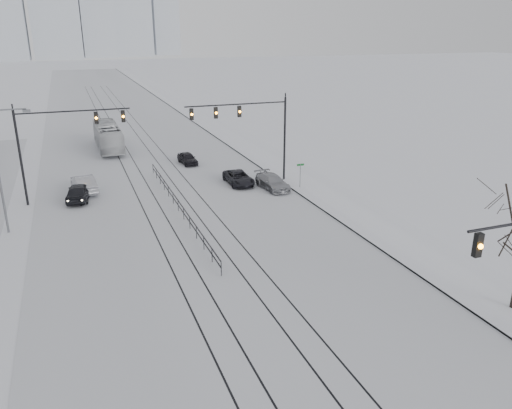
{
  "coord_description": "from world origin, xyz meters",
  "views": [
    {
      "loc": [
        -7.45,
        -7.69,
        13.94
      ],
      "look_at": [
        3.28,
        20.85,
        3.2
      ],
      "focal_mm": 35.0,
      "sensor_mm": 36.0,
      "label": 1
    }
  ],
  "objects_px": {
    "sedan_sb_inner": "(79,192)",
    "sedan_nb_front": "(239,178)",
    "sedan_nb_right": "(272,182)",
    "sedan_sb_outer": "(84,184)",
    "sedan_nb_far": "(187,158)",
    "box_truck": "(108,137)"
  },
  "relations": [
    {
      "from": "sedan_nb_right",
      "to": "sedan_sb_outer",
      "type": "bearing_deg",
      "value": 157.35
    },
    {
      "from": "sedan_sb_outer",
      "to": "sedan_nb_front",
      "type": "height_order",
      "value": "sedan_sb_outer"
    },
    {
      "from": "sedan_nb_front",
      "to": "sedan_nb_far",
      "type": "relative_size",
      "value": 1.23
    },
    {
      "from": "sedan_nb_far",
      "to": "sedan_sb_outer",
      "type": "bearing_deg",
      "value": -155.05
    },
    {
      "from": "sedan_sb_inner",
      "to": "box_truck",
      "type": "relative_size",
      "value": 0.39
    },
    {
      "from": "sedan_nb_front",
      "to": "sedan_nb_far",
      "type": "height_order",
      "value": "same"
    },
    {
      "from": "sedan_nb_front",
      "to": "sedan_sb_outer",
      "type": "bearing_deg",
      "value": 169.46
    },
    {
      "from": "sedan_sb_outer",
      "to": "box_truck",
      "type": "xyz_separation_m",
      "value": [
        3.65,
        16.83,
        0.79
      ]
    },
    {
      "from": "sedan_sb_outer",
      "to": "box_truck",
      "type": "bearing_deg",
      "value": -110.6
    },
    {
      "from": "sedan_nb_far",
      "to": "box_truck",
      "type": "height_order",
      "value": "box_truck"
    },
    {
      "from": "sedan_sb_inner",
      "to": "sedan_nb_right",
      "type": "distance_m",
      "value": 17.03
    },
    {
      "from": "sedan_nb_far",
      "to": "sedan_nb_front",
      "type": "bearing_deg",
      "value": -78.48
    },
    {
      "from": "sedan_nb_far",
      "to": "sedan_sb_inner",
      "type": "bearing_deg",
      "value": -148.33
    },
    {
      "from": "sedan_nb_right",
      "to": "sedan_nb_far",
      "type": "xyz_separation_m",
      "value": [
        -5.24,
        11.59,
        -0.04
      ]
    },
    {
      "from": "sedan_sb_inner",
      "to": "sedan_nb_front",
      "type": "xyz_separation_m",
      "value": [
        14.35,
        -0.33,
        -0.13
      ]
    },
    {
      "from": "sedan_nb_far",
      "to": "box_truck",
      "type": "relative_size",
      "value": 0.33
    },
    {
      "from": "sedan_sb_inner",
      "to": "sedan_nb_front",
      "type": "bearing_deg",
      "value": -171.12
    },
    {
      "from": "sedan_sb_outer",
      "to": "sedan_nb_front",
      "type": "xyz_separation_m",
      "value": [
        13.84,
        -2.61,
        -0.15
      ]
    },
    {
      "from": "box_truck",
      "to": "sedan_nb_far",
      "type": "bearing_deg",
      "value": 125.02
    },
    {
      "from": "sedan_sb_inner",
      "to": "sedan_nb_front",
      "type": "relative_size",
      "value": 0.99
    },
    {
      "from": "sedan_nb_front",
      "to": "box_truck",
      "type": "xyz_separation_m",
      "value": [
        -10.19,
        19.44,
        0.95
      ]
    },
    {
      "from": "sedan_nb_far",
      "to": "box_truck",
      "type": "distance_m",
      "value": 12.74
    }
  ]
}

